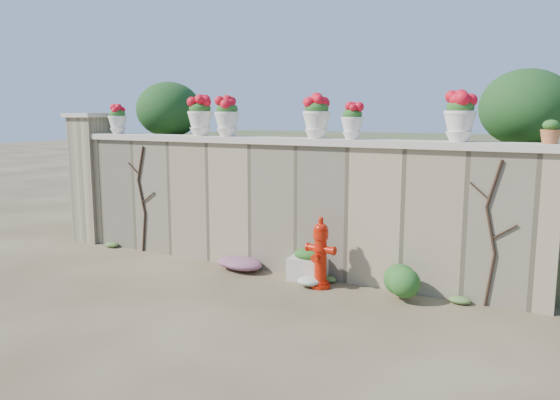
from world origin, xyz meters
The scene contains 21 objects.
ground centered at (0.00, 0.00, 0.00)m, with size 80.00×80.00×0.00m, color #493C24.
stone_wall centered at (0.00, 1.80, 1.00)m, with size 8.00×0.40×2.00m, color #9A8A67.
wall_cap centered at (0.00, 1.80, 2.05)m, with size 8.10×0.52×0.10m, color beige.
gate_pillar centered at (-4.15, 1.80, 1.26)m, with size 0.72×0.72×2.48m.
raised_fill centered at (0.00, 5.00, 1.00)m, with size 9.00×6.00×2.00m, color #384C23.
back_shrub_left centered at (-3.20, 3.00, 2.55)m, with size 1.30×1.30×1.10m, color #143814.
back_shrub_right centered at (3.40, 3.00, 2.55)m, with size 1.30×1.30×1.10m, color #143814.
vine_left centered at (-2.67, 1.58, 0.99)m, with size 0.60×0.04×1.91m.
vine_right centered at (3.23, 1.58, 0.99)m, with size 0.60×0.04×1.91m.
fire_hydrant centered at (1.01, 1.23, 0.51)m, with size 0.44×0.31×1.02m.
planter_box centered at (0.70, 1.46, 0.22)m, with size 0.61×0.40×0.48m.
green_shrub centered at (2.14, 1.24, 0.31)m, with size 0.64×0.58×0.61m, color #1E5119.
magenta_clump centered at (-0.42, 1.36, 0.14)m, with size 1.02×0.68×0.27m, color #B2238C.
white_flowers centered at (0.83, 1.16, 0.10)m, with size 0.55×0.44×0.20m, color white.
urn_pot_0 centered at (-3.41, 1.80, 2.36)m, with size 0.34×0.34×0.53m.
urn_pot_1 centered at (-1.50, 1.80, 2.43)m, with size 0.42×0.42×0.66m.
urn_pot_2 centered at (-0.95, 1.80, 2.42)m, with size 0.41×0.41×0.64m.
urn_pot_3 centered at (0.66, 1.80, 2.42)m, with size 0.41×0.41×0.65m.
urn_pot_4 centered at (1.23, 1.80, 2.35)m, with size 0.33×0.33×0.51m.
urn_pot_5 centered at (2.72, 1.80, 2.42)m, with size 0.41×0.41×0.65m.
terracotta_pot centered at (3.80, 1.80, 2.23)m, with size 0.24×0.24×0.28m.
Camera 1 is at (4.18, -5.63, 2.45)m, focal length 35.00 mm.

